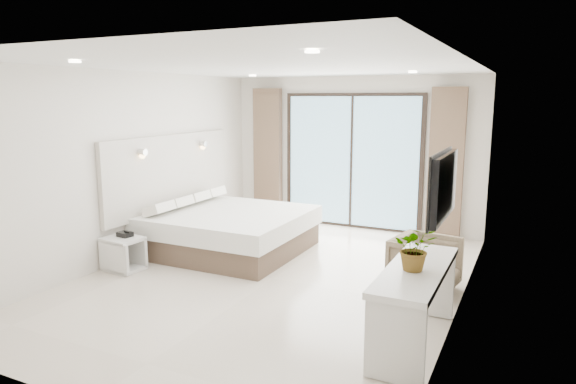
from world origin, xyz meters
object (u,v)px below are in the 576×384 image
Objects in this scene: nightstand at (123,254)px; armchair at (425,261)px; console_desk at (416,288)px; bed at (228,230)px.

armchair is (3.85, 1.03, 0.14)m from nightstand.
console_desk is at bearing -0.34° from nightstand.
armchair reaches higher than nightstand.
bed is at bearing 66.30° from nightstand.
armchair is at bearing 20.90° from nightstand.
console_desk is 1.50m from armchair.
nightstand is 0.33× the size of console_desk.
bed is 1.62m from nightstand.
console_desk is 2.25× the size of armchair.
console_desk reaches higher than armchair.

